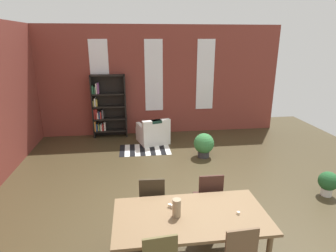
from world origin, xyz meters
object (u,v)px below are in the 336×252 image
Objects in this scene: vase_on_table at (177,208)px; dining_chair_far_right at (209,197)px; dining_table at (191,220)px; potted_plant_corner at (328,182)px; bookshelf_tall at (107,107)px; armchair_white at (153,133)px; potted_plant_by_shelf at (204,144)px; dining_chair_far_left at (152,201)px.

dining_chair_far_right is at bearing 49.41° from vase_on_table.
dining_table reaches higher than potted_plant_corner.
vase_on_table is 5.57m from bookshelf_tall.
armchair_white reaches higher than dining_table.
vase_on_table is 3.74m from potted_plant_by_shelf.
dining_table is 5.63m from bookshelf_tall.
bookshelf_tall is (-1.29, 5.42, 0.07)m from vase_on_table.
dining_table is at bearing -107.19° from potted_plant_by_shelf.
potted_plant_by_shelf is at bearing -45.50° from armchair_white.
vase_on_table is 4.74m from armchair_white.
dining_chair_far_left is (-0.90, 0.00, 0.00)m from dining_chair_far_right.
vase_on_table is 0.25× the size of dining_chair_far_left.
vase_on_table is 0.39× the size of potted_plant_by_shelf.
dining_table is at bearing -0.00° from vase_on_table.
dining_chair_far_left is 1.52× the size of potted_plant_by_shelf.
armchair_white is at bearing 85.30° from dining_chair_far_left.
dining_chair_far_right is (0.64, 0.74, -0.35)m from vase_on_table.
armchair_white is 1.57× the size of potted_plant_by_shelf.
dining_table is 4.72m from armchair_white.
potted_plant_corner is at bearing 13.31° from dining_chair_far_right.
potted_plant_by_shelf is (1.26, 3.48, -0.52)m from vase_on_table.
bookshelf_tall is 3.26m from potted_plant_by_shelf.
dining_chair_far_left is at bearing 179.99° from dining_chair_far_right.
dining_chair_far_right is at bearing -0.01° from dining_chair_far_left.
bookshelf_tall reaches higher than vase_on_table.
vase_on_table is at bearing 180.00° from dining_table.
dining_table is at bearing -88.46° from armchair_white.
vase_on_table is 1.04m from dining_chair_far_right.
bookshelf_tall is 3.91× the size of potted_plant_corner.
dining_chair_far_right is 2.62m from potted_plant_corner.
dining_chair_far_left is at bearing -94.70° from armchair_white.
dining_chair_far_right is at bearing -102.94° from potted_plant_by_shelf.
bookshelf_tall is 6.08m from potted_plant_corner.
bookshelf_tall is at bearing 151.86° from armchair_white.
dining_chair_far_right is 0.97× the size of armchair_white.
armchair_white is 4.58m from potted_plant_corner.
dining_chair_far_left is 3.50m from potted_plant_corner.
dining_chair_far_left reaches higher than dining_table.
dining_table is at bearing -58.63° from dining_chair_far_left.
armchair_white is at bearing 91.54° from dining_table.
bookshelf_tall reaches higher than potted_plant_by_shelf.
armchair_white is at bearing 134.50° from potted_plant_by_shelf.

